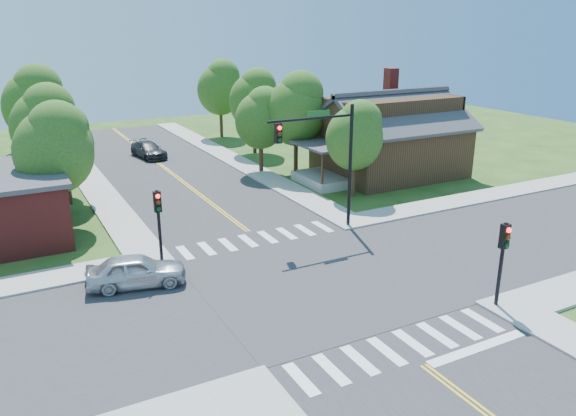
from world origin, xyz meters
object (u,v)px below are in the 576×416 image
car_dgrey (148,150)px  signal_pole_se (503,249)px  signal_pole_nw (158,213)px  car_silver (136,271)px  signal_mast_ne (325,149)px  house_ne (389,133)px

car_dgrey → signal_pole_se: bearing=-89.9°
signal_pole_nw → car_dgrey: bearing=76.8°
signal_pole_se → car_silver: (-12.94, 9.12, -1.91)m
signal_mast_ne → car_silver: signal_mast_ne is taller
signal_pole_nw → house_ne: house_ne is taller
signal_mast_ne → car_silver: size_ratio=1.53×
house_ne → signal_pole_se: bearing=-115.6°
signal_mast_ne → signal_pole_nw: bearing=-179.9°
house_ne → car_dgrey: size_ratio=2.64×
house_ne → car_silver: (-22.45, -10.73, -2.57)m
house_ne → car_silver: house_ne is taller
signal_mast_ne → signal_pole_se: size_ratio=1.89×
signal_mast_ne → house_ne: (11.19, 8.65, -1.52)m
signal_mast_ne → car_dgrey: 23.94m
signal_mast_ne → signal_pole_nw: 9.76m
signal_mast_ne → signal_pole_se: bearing=-81.4°
signal_mast_ne → house_ne: bearing=37.7°
house_ne → car_silver: 25.02m
car_silver → signal_mast_ne: bearing=-66.8°
signal_mast_ne → signal_pole_nw: signal_mast_ne is taller
signal_pole_nw → car_silver: 3.31m
signal_pole_nw → car_dgrey: signal_pole_nw is taller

